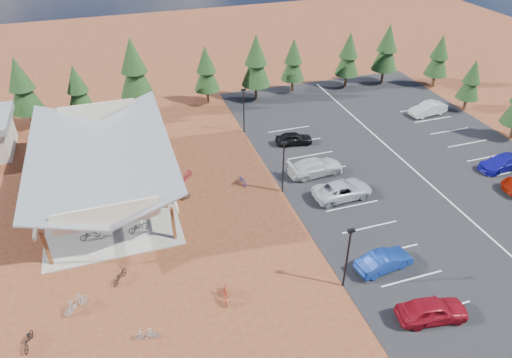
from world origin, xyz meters
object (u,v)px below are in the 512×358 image
at_px(bike_9, 75,304).
at_px(bike_14, 243,180).
at_px(trash_bin_0, 182,195).
at_px(bike_2, 95,175).
at_px(lamp_post_2, 244,108).
at_px(trash_bin_1, 171,182).
at_px(bike_12, 120,276).
at_px(bike_4, 138,227).
at_px(car_2, 342,190).
at_px(bike_16, 181,197).
at_px(car_3, 316,167).
at_px(bike_15, 187,175).
at_px(bike_3, 94,150).
at_px(car_4, 294,138).
at_px(bike_1, 73,220).
at_px(car_9, 428,109).
at_px(car_1, 384,261).
at_px(bike_8, 28,340).
at_px(bike_7, 114,143).
at_px(bike_pavilion, 102,155).
at_px(car_7, 501,162).
at_px(bike_11, 225,293).
at_px(bike_5, 151,189).
at_px(bike_0, 90,234).
at_px(bike_13, 147,334).
at_px(lamp_post_0, 348,254).
at_px(lamp_post_1, 283,164).
at_px(bike_6, 127,178).
at_px(car_0, 432,310).

relative_size(bike_9, bike_14, 1.20).
distance_m(trash_bin_0, bike_2, 9.11).
xyz_separation_m(lamp_post_2, trash_bin_1, (-9.46, -7.96, -2.53)).
height_order(bike_12, bike_14, bike_12).
bearing_deg(trash_bin_1, bike_4, -122.15).
bearing_deg(bike_14, car_2, -39.28).
relative_size(bike_16, car_3, 0.33).
xyz_separation_m(bike_2, bike_15, (8.25, -2.64, -0.11)).
bearing_deg(bike_3, car_4, -118.24).
bearing_deg(bike_1, car_9, -94.87).
distance_m(trash_bin_0, car_1, 18.06).
height_order(bike_4, car_1, car_1).
xyz_separation_m(bike_14, car_3, (7.09, -0.59, 0.43)).
bearing_deg(bike_8, car_3, 35.10).
xyz_separation_m(bike_7, car_2, (18.76, -15.26, 0.14)).
height_order(bike_pavilion, car_7, bike_pavilion).
height_order(bike_pavilion, bike_11, bike_pavilion).
bearing_deg(car_3, bike_5, 80.97).
bearing_deg(bike_0, bike_12, -169.70).
relative_size(trash_bin_1, bike_13, 0.59).
relative_size(bike_3, bike_5, 1.21).
relative_size(lamp_post_0, lamp_post_1, 1.00).
height_order(lamp_post_2, bike_8, lamp_post_2).
xyz_separation_m(bike_2, bike_5, (4.79, -3.88, -0.04)).
distance_m(bike_6, bike_12, 12.47).
xyz_separation_m(car_2, car_7, (16.88, -0.59, -0.05)).
bearing_deg(car_3, bike_7, 55.51).
relative_size(lamp_post_0, car_9, 1.11).
xyz_separation_m(bike_6, bike_15, (5.40, -1.16, -0.11)).
bearing_deg(bike_16, bike_3, -163.34).
relative_size(bike_13, car_1, 0.35).
xyz_separation_m(trash_bin_1, bike_16, (0.44, -2.67, 0.02)).
height_order(trash_bin_1, bike_11, bike_11).
distance_m(trash_bin_0, bike_1, 9.21).
bearing_deg(car_0, car_9, -26.16).
xyz_separation_m(lamp_post_0, car_7, (21.61, 8.92, -2.24)).
bearing_deg(bike_15, lamp_post_1, -166.92).
bearing_deg(bike_12, bike_pavilion, -55.11).
xyz_separation_m(trash_bin_0, bike_15, (0.99, 2.86, 0.04)).
height_order(bike_5, bike_16, bike_5).
distance_m(bike_6, bike_13, 17.92).
xyz_separation_m(trash_bin_1, car_4, (13.69, 3.69, 0.25)).
bearing_deg(bike_pavilion, lamp_post_2, 25.02).
relative_size(bike_11, car_4, 0.47).
xyz_separation_m(car_3, car_9, (18.07, 7.66, -0.02)).
height_order(bike_4, car_0, car_0).
bearing_deg(car_0, trash_bin_0, 44.50).
height_order(bike_8, bike_16, bike_16).
height_order(car_1, car_7, car_1).
relative_size(bike_0, bike_15, 0.97).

